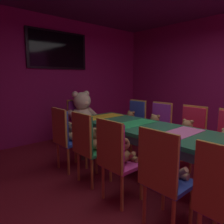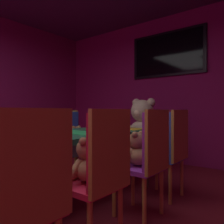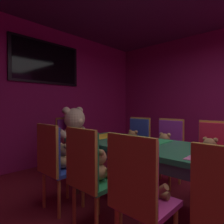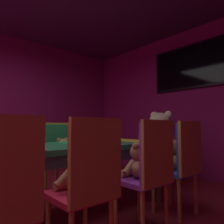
% 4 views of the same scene
% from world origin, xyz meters
% --- Properties ---
extents(wall_back, '(5.20, 0.12, 2.80)m').
position_xyz_m(wall_back, '(0.00, 3.20, 1.40)').
color(wall_back, '#8C1959').
rests_on(wall_back, ground_plane).
extents(banquet_table, '(0.90, 3.61, 0.75)m').
position_xyz_m(banquet_table, '(0.00, 0.00, 0.66)').
color(banquet_table, '#26724C').
rests_on(banquet_table, ground_plane).
extents(teddy_left_3, '(0.25, 0.32, 0.30)m').
position_xyz_m(teddy_left_3, '(-0.69, 0.30, 0.59)').
color(teddy_left_3, olive).
rests_on(teddy_left_3, chair_left_3).
extents(chair_left_4, '(0.42, 0.41, 0.98)m').
position_xyz_m(chair_left_4, '(-0.81, 0.87, 0.60)').
color(chair_left_4, '#268C4C').
rests_on(chair_left_4, ground_plane).
extents(teddy_left_4, '(0.26, 0.33, 0.31)m').
position_xyz_m(teddy_left_4, '(-0.67, 0.87, 0.59)').
color(teddy_left_4, '#9E7247').
rests_on(teddy_left_4, chair_left_4).
extents(chair_left_5, '(0.42, 0.41, 0.98)m').
position_xyz_m(chair_left_5, '(-0.83, 1.44, 0.60)').
color(chair_left_5, '#2D47B2').
rests_on(chair_left_5, ground_plane).
extents(teddy_left_5, '(0.24, 0.31, 0.29)m').
position_xyz_m(teddy_left_5, '(-0.68, 1.44, 0.58)').
color(teddy_left_5, '#9E7247').
rests_on(teddy_left_5, chair_left_5).
extents(chair_right_2, '(0.42, 0.41, 0.98)m').
position_xyz_m(chair_right_2, '(0.84, -0.31, 0.60)').
color(chair_right_2, red).
rests_on(chair_right_2, ground_plane).
extents(teddy_right_2, '(0.23, 0.30, 0.28)m').
position_xyz_m(teddy_right_2, '(0.69, -0.31, 0.58)').
color(teddy_right_2, tan).
rests_on(teddy_right_2, chair_right_2).
extents(chair_right_3, '(0.42, 0.41, 0.98)m').
position_xyz_m(chair_right_3, '(0.82, 0.26, 0.60)').
color(chair_right_3, red).
rests_on(chair_right_3, ground_plane).
extents(teddy_right_3, '(0.27, 0.35, 0.33)m').
position_xyz_m(teddy_right_3, '(0.68, 0.26, 0.60)').
color(teddy_right_3, '#9E7247').
rests_on(teddy_right_3, chair_right_3).
extents(chair_right_4, '(0.42, 0.41, 0.98)m').
position_xyz_m(chair_right_4, '(0.84, 0.90, 0.60)').
color(chair_right_4, purple).
rests_on(chair_right_4, ground_plane).
extents(teddy_right_4, '(0.27, 0.34, 0.32)m').
position_xyz_m(teddy_right_4, '(0.69, 0.90, 0.60)').
color(teddy_right_4, '#9E7247').
rests_on(teddy_right_4, chair_right_4).
extents(chair_right_5, '(0.42, 0.41, 0.98)m').
position_xyz_m(chair_right_5, '(0.81, 1.48, 0.60)').
color(chair_right_5, '#2D47B2').
rests_on(chair_right_5, ground_plane).
extents(teddy_right_5, '(0.26, 0.34, 0.32)m').
position_xyz_m(teddy_right_5, '(0.67, 1.48, 0.60)').
color(teddy_right_5, olive).
rests_on(teddy_right_5, chair_right_5).
extents(throne_chair, '(0.41, 0.42, 0.98)m').
position_xyz_m(throne_chair, '(0.00, 2.35, 0.60)').
color(throne_chair, purple).
rests_on(throne_chair, ground_plane).
extents(king_teddy_bear, '(0.75, 0.58, 0.71)m').
position_xyz_m(king_teddy_bear, '(0.00, 2.18, 0.76)').
color(king_teddy_bear, beige).
rests_on(king_teddy_bear, throne_chair).
extents(wall_tv, '(1.44, 0.06, 0.84)m').
position_xyz_m(wall_tv, '(0.00, 3.11, 2.05)').
color(wall_tv, black).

